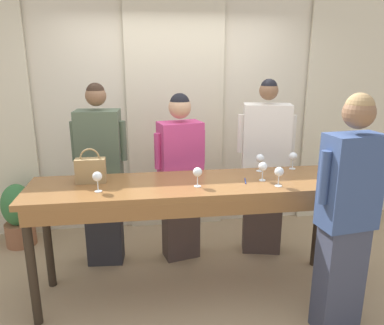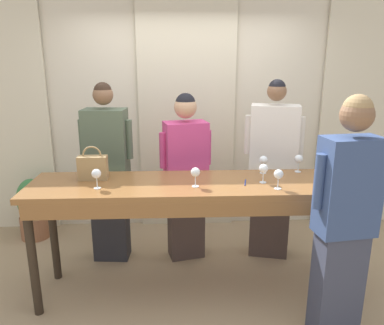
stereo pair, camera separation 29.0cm
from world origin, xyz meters
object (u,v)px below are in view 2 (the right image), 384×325
object	(u,v)px
guest_pink_top	(186,176)
wine_glass_front_left	(195,173)
wine_bottle	(330,173)
wine_glass_center_mid	(279,175)
wine_glass_front_right	(264,161)
wine_glass_center_left	(299,159)
guest_olive_jacket	(108,174)
wine_glass_center_right	(96,174)
wine_glass_front_mid	(264,169)
potted_plant	(33,208)
handbag	(93,167)
tasting_bar	(192,197)
guest_cream_sweater	(272,171)
host_pouring	(344,220)

from	to	relation	value
guest_pink_top	wine_glass_front_left	bearing A→B (deg)	-85.58
wine_bottle	wine_glass_center_mid	bearing A→B (deg)	-179.89
wine_glass_front_right	wine_glass_center_left	world-z (taller)	same
wine_glass_center_mid	wine_bottle	bearing A→B (deg)	0.11
wine_glass_center_mid	guest_olive_jacket	world-z (taller)	guest_olive_jacket
wine_bottle	wine_glass_center_right	bearing A→B (deg)	177.68
wine_bottle	wine_glass_front_mid	size ratio (longest dim) A/B	2.06
wine_glass_center_right	guest_olive_jacket	distance (m)	0.78
potted_plant	wine_glass_center_left	bearing A→B (deg)	-17.60
handbag	wine_glass_center_right	size ratio (longest dim) A/B	1.83
handbag	wine_glass_front_right	distance (m)	1.47
wine_glass_front_mid	potted_plant	distance (m)	2.73
handbag	wine_glass_front_mid	bearing A→B (deg)	-5.96
tasting_bar	wine_bottle	size ratio (longest dim) A/B	8.26
handbag	wine_glass_front_left	world-z (taller)	handbag
handbag	wine_glass_front_mid	xyz separation A→B (m)	(1.41, -0.15, 0.01)
wine_glass_front_left	handbag	bearing A→B (deg)	165.32
tasting_bar	wine_glass_center_left	size ratio (longest dim) A/B	16.98
wine_glass_front_mid	guest_cream_sweater	size ratio (longest dim) A/B	0.09
wine_glass_front_right	potted_plant	world-z (taller)	wine_glass_front_right
wine_glass_front_mid	guest_olive_jacket	distance (m)	1.55
tasting_bar	guest_olive_jacket	bearing A→B (deg)	141.02
wine_glass_front_right	wine_glass_center_left	distance (m)	0.32
handbag	wine_bottle	bearing A→B (deg)	-9.12
wine_glass_center_left	wine_glass_center_right	distance (m)	1.75
tasting_bar	host_pouring	distance (m)	1.17
guest_pink_top	wine_glass_center_right	bearing A→B (deg)	-133.96
wine_glass_center_mid	wine_glass_center_right	distance (m)	1.42
wine_bottle	potted_plant	bearing A→B (deg)	155.21
wine_glass_center_mid	wine_glass_center_right	world-z (taller)	same
handbag	guest_cream_sweater	size ratio (longest dim) A/B	0.16
wine_glass_center_left	potted_plant	bearing A→B (deg)	162.40
guest_cream_sweater	wine_bottle	bearing A→B (deg)	-73.99
handbag	wine_glass_front_left	distance (m)	0.88
wine_glass_center_left	potted_plant	xyz separation A→B (m)	(-2.73, 0.87, -0.78)
guest_olive_jacket	guest_cream_sweater	xyz separation A→B (m)	(1.63, 0.00, 0.00)
handbag	wine_glass_front_mid	distance (m)	1.42
wine_glass_front_left	wine_glass_front_mid	distance (m)	0.57
tasting_bar	wine_glass_center_right	size ratio (longest dim) A/B	16.98
wine_glass_front_mid	guest_pink_top	distance (m)	0.94
wine_glass_center_left	wine_glass_center_right	world-z (taller)	same
wine_glass_front_right	wine_glass_center_right	bearing A→B (deg)	-166.20
wine_glass_center_left	guest_cream_sweater	distance (m)	0.45
wine_glass_front_left	potted_plant	world-z (taller)	wine_glass_front_left
wine_glass_front_mid	guest_olive_jacket	world-z (taller)	guest_olive_jacket
guest_cream_sweater	host_pouring	distance (m)	1.26
wine_glass_center_right	tasting_bar	bearing A→B (deg)	6.91
wine_glass_center_right	wine_glass_front_mid	bearing A→B (deg)	3.56
wine_bottle	handbag	size ratio (longest dim) A/B	1.13
wine_glass_front_left	guest_cream_sweater	size ratio (longest dim) A/B	0.09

